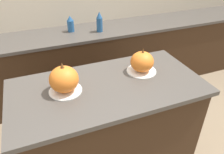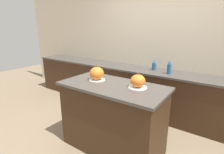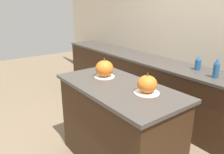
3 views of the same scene
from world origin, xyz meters
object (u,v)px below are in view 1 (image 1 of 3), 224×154
Objects in this scene: pumpkin_cake_left at (64,80)px; bottle_short at (70,24)px; pumpkin_cake_right at (142,62)px; bottle_tall at (99,22)px.

pumpkin_cake_left reaches higher than bottle_short.
pumpkin_cake_right is at bearing -77.08° from bottle_short.
pumpkin_cake_left is 0.62m from pumpkin_cake_right.
bottle_short is (-0.29, 1.26, -0.06)m from pumpkin_cake_right.
bottle_tall is 1.25× the size of bottle_short.
pumpkin_cake_left reaches higher than pumpkin_cake_right.
pumpkin_cake_left is at bearing -176.09° from pumpkin_cake_right.
pumpkin_cake_right reaches higher than bottle_short.
pumpkin_cake_right is at bearing 3.91° from pumpkin_cake_left.
bottle_short is at bearing 158.00° from bottle_tall.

